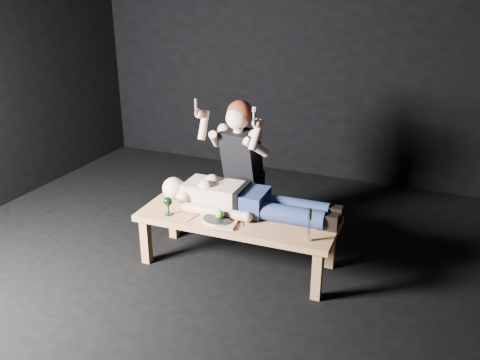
# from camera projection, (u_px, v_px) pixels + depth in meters

# --- Properties ---
(ground) EXTENTS (5.00, 5.00, 0.00)m
(ground) POSITION_uv_depth(u_px,v_px,m) (198.00, 267.00, 4.29)
(ground) COLOR black
(ground) RESTS_ON ground
(back_wall) EXTENTS (5.00, 0.00, 5.00)m
(back_wall) POSITION_uv_depth(u_px,v_px,m) (295.00, 48.00, 5.87)
(back_wall) COLOR black
(back_wall) RESTS_ON ground
(table) EXTENTS (1.65, 0.67, 0.45)m
(table) POSITION_uv_depth(u_px,v_px,m) (238.00, 240.00, 4.25)
(table) COLOR #AE7340
(table) RESTS_ON ground
(lying_man) EXTENTS (1.59, 0.53, 0.26)m
(lying_man) POSITION_uv_depth(u_px,v_px,m) (248.00, 197.00, 4.21)
(lying_man) COLOR #DFB192
(lying_man) RESTS_ON table
(kneeling_woman) EXTENTS (0.83, 0.90, 1.33)m
(kneeling_woman) POSITION_uv_depth(u_px,v_px,m) (246.00, 166.00, 4.66)
(kneeling_woman) COLOR black
(kneeling_woman) RESTS_ON ground
(serving_tray) EXTENTS (0.36, 0.28, 0.02)m
(serving_tray) POSITION_uv_depth(u_px,v_px,m) (217.00, 221.00, 4.06)
(serving_tray) COLOR tan
(serving_tray) RESTS_ON table
(plate) EXTENTS (0.25, 0.25, 0.02)m
(plate) POSITION_uv_depth(u_px,v_px,m) (217.00, 219.00, 4.05)
(plate) COLOR white
(plate) RESTS_ON serving_tray
(apple) EXTENTS (0.07, 0.07, 0.07)m
(apple) POSITION_uv_depth(u_px,v_px,m) (220.00, 214.00, 4.04)
(apple) COLOR #52B122
(apple) RESTS_ON plate
(goblet) EXTENTS (0.08, 0.08, 0.15)m
(goblet) POSITION_uv_depth(u_px,v_px,m) (168.00, 206.00, 4.17)
(goblet) COLOR black
(goblet) RESTS_ON table
(fork_flat) EXTENTS (0.05, 0.17, 0.01)m
(fork_flat) POSITION_uv_depth(u_px,v_px,m) (193.00, 217.00, 4.14)
(fork_flat) COLOR #B2B2B7
(fork_flat) RESTS_ON table
(knife_flat) EXTENTS (0.02, 0.17, 0.01)m
(knife_flat) POSITION_uv_depth(u_px,v_px,m) (234.00, 225.00, 4.01)
(knife_flat) COLOR #B2B2B7
(knife_flat) RESTS_ON table
(spoon_flat) EXTENTS (0.09, 0.16, 0.01)m
(spoon_flat) POSITION_uv_depth(u_px,v_px,m) (241.00, 221.00, 4.08)
(spoon_flat) COLOR #B2B2B7
(spoon_flat) RESTS_ON table
(carving_knife) EXTENTS (0.03, 0.04, 0.26)m
(carving_knife) POSITION_uv_depth(u_px,v_px,m) (309.00, 225.00, 3.74)
(carving_knife) COLOR #B2B2B7
(carving_knife) RESTS_ON table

